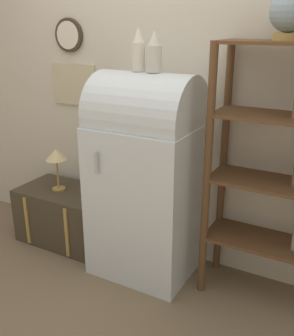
{
  "coord_description": "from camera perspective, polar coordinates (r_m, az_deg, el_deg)",
  "views": [
    {
      "loc": [
        1.26,
        -2.01,
        1.76
      ],
      "look_at": [
        0.01,
        0.25,
        0.81
      ],
      "focal_mm": 42.0,
      "sensor_mm": 36.0,
      "label": 1
    }
  ],
  "objects": [
    {
      "name": "vase_left",
      "position": [
        2.63,
        -1.25,
        16.65
      ],
      "size": [
        0.08,
        0.08,
        0.28
      ],
      "color": "silver",
      "rests_on": "refrigerator"
    },
    {
      "name": "vase_center",
      "position": [
        2.57,
        1.06,
        16.33
      ],
      "size": [
        0.1,
        0.1,
        0.25
      ],
      "color": "beige",
      "rests_on": "refrigerator"
    },
    {
      "name": "shelf_unit",
      "position": [
        2.53,
        18.28,
        0.39
      ],
      "size": [
        0.8,
        0.37,
        1.67
      ],
      "color": "brown",
      "rests_on": "ground_plane"
    },
    {
      "name": "ground_plane",
      "position": [
        2.96,
        -2.62,
        -16.39
      ],
      "size": [
        12.0,
        12.0,
        0.0
      ],
      "primitive_type": "plane",
      "color": "#7A664C"
    },
    {
      "name": "refrigerator",
      "position": [
        2.78,
        -0.15,
        -0.92
      ],
      "size": [
        0.71,
        0.63,
        1.47
      ],
      "color": "silver",
      "rests_on": "ground_plane"
    },
    {
      "name": "desk_lamp",
      "position": [
        3.25,
        -13.03,
        1.55
      ],
      "size": [
        0.17,
        0.17,
        0.35
      ],
      "color": "#AD8942",
      "rests_on": "suitcase_trunk"
    },
    {
      "name": "wall_back",
      "position": [
        2.91,
        2.9,
        12.07
      ],
      "size": [
        7.0,
        0.09,
        2.7
      ],
      "color": "beige",
      "rests_on": "ground_plane"
    },
    {
      "name": "globe",
      "position": [
        2.41,
        20.02,
        20.32
      ],
      "size": [
        0.22,
        0.22,
        0.26
      ],
      "color": "#AD8942",
      "rests_on": "shelf_unit"
    },
    {
      "name": "suitcase_trunk",
      "position": [
        3.44,
        -11.73,
        -6.68
      ],
      "size": [
        0.76,
        0.48,
        0.46
      ],
      "color": "#423828",
      "rests_on": "ground_plane"
    }
  ]
}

